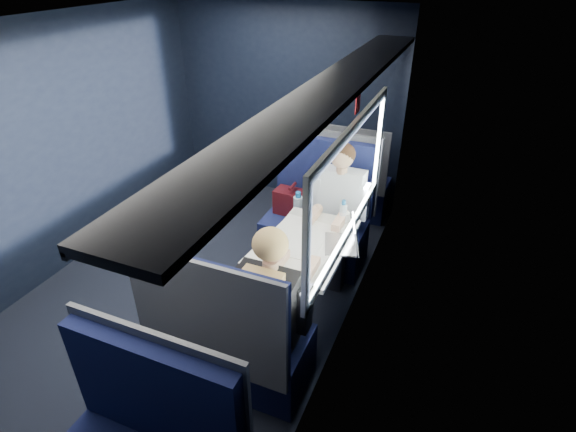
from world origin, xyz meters
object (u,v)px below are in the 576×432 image
at_px(table, 303,250).
at_px(woman, 275,301).
at_px(seat_row_front, 344,183).
at_px(bottle_small, 343,212).
at_px(cup, 346,217).
at_px(seat_bay_near, 316,219).
at_px(man, 338,206).
at_px(seat_bay_far, 232,341).
at_px(laptop, 347,240).

bearing_deg(table, woman, -84.55).
xyz_separation_m(seat_row_front, bottle_small, (0.38, -1.38, 0.42)).
relative_size(woman, cup, 15.92).
bearing_deg(seat_bay_near, man, -33.51).
height_order(table, man, man).
relative_size(seat_bay_near, seat_row_front, 1.09).
height_order(table, seat_bay_near, seat_bay_near).
distance_m(seat_bay_far, seat_row_front, 2.67).
height_order(woman, cup, woman).
bearing_deg(bottle_small, seat_bay_far, -106.29).
relative_size(table, bottle_small, 4.81).
bearing_deg(seat_bay_far, woman, 33.82).
height_order(seat_bay_far, woman, woman).
height_order(seat_bay_near, cup, seat_bay_near).
bearing_deg(seat_row_front, cup, -73.54).
bearing_deg(bottle_small, cup, 43.84).
relative_size(seat_bay_far, seat_row_front, 1.09).
bearing_deg(seat_row_front, woman, -84.30).
height_order(table, bottle_small, bottle_small).
bearing_deg(cup, seat_bay_far, -106.95).
xyz_separation_m(seat_bay_far, cup, (0.40, 1.31, 0.37)).
bearing_deg(table, seat_bay_far, -101.78).
bearing_deg(cup, seat_bay_near, 133.72).
xyz_separation_m(seat_bay_far, seat_row_front, (0.00, 2.67, -0.00)).
height_order(seat_bay_near, seat_row_front, seat_bay_near).
bearing_deg(table, laptop, 12.11).
bearing_deg(seat_bay_near, seat_row_front, 89.17).
xyz_separation_m(woman, cup, (0.15, 1.15, 0.05)).
bearing_deg(woman, seat_bay_far, -146.18).
xyz_separation_m(table, cup, (0.22, 0.44, 0.12)).
bearing_deg(seat_bay_far, cup, 73.05).
xyz_separation_m(table, man, (0.07, 0.70, 0.06)).
xyz_separation_m(woman, laptop, (0.27, 0.78, 0.08)).
distance_m(laptop, cup, 0.39).
bearing_deg(laptop, seat_bay_far, -118.68).
bearing_deg(laptop, woman, -108.98).
xyz_separation_m(table, seat_bay_near, (-0.20, 0.87, -0.24)).
bearing_deg(seat_bay_far, seat_bay_near, 90.44).
distance_m(table, seat_bay_near, 0.93).
xyz_separation_m(seat_bay_far, woman, (0.25, 0.17, 0.31)).
distance_m(man, bottle_small, 0.33).
height_order(man, cup, man).
xyz_separation_m(seat_bay_near, cup, (0.41, -0.43, 0.36)).
xyz_separation_m(seat_bay_near, seat_bay_far, (0.01, -1.75, -0.01)).
bearing_deg(woman, seat_row_front, 95.70).
xyz_separation_m(bottle_small, cup, (0.02, 0.02, -0.05)).
xyz_separation_m(seat_bay_near, seat_row_front, (0.01, 0.92, -0.01)).
bearing_deg(seat_bay_far, bottle_small, 73.71).
relative_size(woman, bottle_small, 6.36).
bearing_deg(bottle_small, seat_row_front, 105.33).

